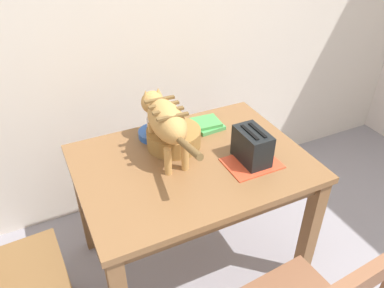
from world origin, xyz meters
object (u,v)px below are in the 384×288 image
(dining_table, at_px, (192,175))
(wooden_chair_far, at_px, (4,280))
(wicker_basket, at_px, (174,137))
(toaster, at_px, (252,146))
(coffee_mug, at_px, (155,124))
(magazine, at_px, (252,163))
(book_stack, at_px, (207,124))
(saucer_bowl, at_px, (155,134))
(cat, at_px, (165,119))

(dining_table, xyz_separation_m, wooden_chair_far, (-0.95, -0.08, -0.19))
(wicker_basket, bearing_deg, toaster, -44.96)
(coffee_mug, relative_size, magazine, 0.45)
(toaster, bearing_deg, coffee_mug, 130.02)
(dining_table, height_order, book_stack, book_stack)
(coffee_mug, relative_size, book_stack, 0.70)
(magazine, bearing_deg, book_stack, 95.92)
(toaster, bearing_deg, wooden_chair_far, 178.00)
(saucer_bowl, relative_size, coffee_mug, 1.50)
(coffee_mug, bearing_deg, wicker_basket, -65.35)
(saucer_bowl, height_order, wooden_chair_far, wooden_chair_far)
(saucer_bowl, relative_size, wooden_chair_far, 0.19)
(saucer_bowl, distance_m, toaster, 0.55)
(magazine, distance_m, wooden_chair_far, 1.24)
(magazine, xyz_separation_m, toaster, (0.01, 0.03, 0.08))
(dining_table, height_order, coffee_mug, coffee_mug)
(cat, relative_size, book_stack, 3.92)
(wooden_chair_far, bearing_deg, wicker_basket, 102.20)
(coffee_mug, bearing_deg, saucer_bowl, -180.00)
(wicker_basket, xyz_separation_m, toaster, (0.29, -0.29, 0.04))
(cat, distance_m, book_stack, 0.39)
(saucer_bowl, bearing_deg, coffee_mug, 0.00)
(dining_table, relative_size, book_stack, 6.71)
(toaster, bearing_deg, wicker_basket, 135.04)
(coffee_mug, relative_size, wicker_basket, 0.42)
(book_stack, distance_m, wooden_chair_far, 1.25)
(saucer_bowl, bearing_deg, toaster, -49.69)
(toaster, bearing_deg, magazine, -109.27)
(wicker_basket, height_order, toaster, toaster)
(coffee_mug, height_order, magazine, coffee_mug)
(saucer_bowl, xyz_separation_m, magazine, (0.34, -0.44, -0.02))
(coffee_mug, height_order, book_stack, coffee_mug)
(magazine, bearing_deg, wicker_basket, 131.80)
(magazine, height_order, book_stack, book_stack)
(wicker_basket, bearing_deg, wooden_chair_far, -164.93)
(dining_table, distance_m, magazine, 0.31)
(wicker_basket, bearing_deg, saucer_bowl, 116.05)
(book_stack, bearing_deg, wooden_chair_far, -164.20)
(magazine, distance_m, wicker_basket, 0.43)
(magazine, relative_size, toaster, 1.32)
(book_stack, bearing_deg, dining_table, -131.07)
(wicker_basket, bearing_deg, book_stack, 18.56)
(dining_table, distance_m, coffee_mug, 0.35)
(dining_table, distance_m, saucer_bowl, 0.32)
(cat, relative_size, wooden_chair_far, 0.71)
(magazine, bearing_deg, wooden_chair_far, 176.80)
(coffee_mug, height_order, wooden_chair_far, wooden_chair_far)
(dining_table, relative_size, wicker_basket, 4.01)
(cat, distance_m, toaster, 0.44)
(saucer_bowl, height_order, book_stack, book_stack)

